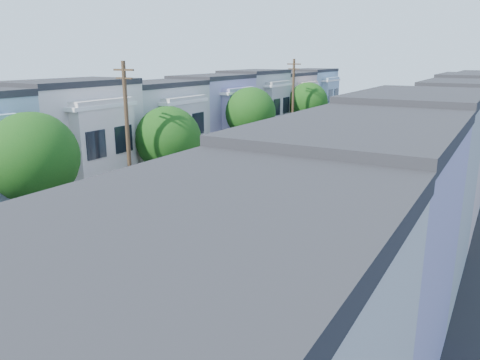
% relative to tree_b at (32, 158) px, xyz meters
% --- Properties ---
extents(ground, '(160.00, 160.00, 0.00)m').
position_rel_tree_b_xyz_m(ground, '(6.30, 5.04, -5.36)').
color(ground, black).
rests_on(ground, ground).
extents(road_slab, '(12.00, 70.00, 0.02)m').
position_rel_tree_b_xyz_m(road_slab, '(6.30, 20.04, -5.35)').
color(road_slab, black).
rests_on(road_slab, ground).
extents(curb_left, '(0.30, 70.00, 0.15)m').
position_rel_tree_b_xyz_m(curb_left, '(0.25, 20.04, -5.28)').
color(curb_left, gray).
rests_on(curb_left, ground).
extents(curb_right, '(0.30, 70.00, 0.15)m').
position_rel_tree_b_xyz_m(curb_right, '(12.35, 20.04, -5.28)').
color(curb_right, gray).
rests_on(curb_right, ground).
extents(sidewalk_left, '(2.60, 70.00, 0.15)m').
position_rel_tree_b_xyz_m(sidewalk_left, '(-1.05, 20.04, -5.28)').
color(sidewalk_left, gray).
rests_on(sidewalk_left, ground).
extents(sidewalk_right, '(2.60, 70.00, 0.15)m').
position_rel_tree_b_xyz_m(sidewalk_right, '(13.65, 20.04, -5.28)').
color(sidewalk_right, gray).
rests_on(sidewalk_right, ground).
extents(centerline, '(0.12, 70.00, 0.01)m').
position_rel_tree_b_xyz_m(centerline, '(6.30, 20.04, -5.36)').
color(centerline, gold).
rests_on(centerline, ground).
extents(townhouse_row_left, '(5.00, 70.00, 8.50)m').
position_rel_tree_b_xyz_m(townhouse_row_left, '(-4.85, 20.04, -5.36)').
color(townhouse_row_left, beige).
rests_on(townhouse_row_left, ground).
extents(townhouse_row_right, '(5.00, 70.00, 8.50)m').
position_rel_tree_b_xyz_m(townhouse_row_right, '(17.45, 20.04, -5.36)').
color(townhouse_row_right, beige).
rests_on(townhouse_row_right, ground).
extents(tree_b, '(4.70, 4.70, 7.73)m').
position_rel_tree_b_xyz_m(tree_b, '(0.00, 0.00, 0.00)').
color(tree_b, black).
rests_on(tree_b, ground).
extents(tree_c, '(4.70, 4.70, 7.04)m').
position_rel_tree_b_xyz_m(tree_c, '(0.00, 11.00, -0.69)').
color(tree_c, black).
rests_on(tree_c, ground).
extents(tree_d, '(4.70, 4.70, 7.70)m').
position_rel_tree_b_xyz_m(tree_d, '(0.00, 23.16, -0.03)').
color(tree_d, black).
rests_on(tree_d, ground).
extents(tree_e, '(4.70, 4.70, 7.50)m').
position_rel_tree_b_xyz_m(tree_e, '(0.00, 37.18, -0.23)').
color(tree_e, black).
rests_on(tree_e, ground).
extents(tree_far_r, '(2.99, 2.99, 5.34)m').
position_rel_tree_b_xyz_m(tree_far_r, '(13.20, 36.02, -1.56)').
color(tree_far_r, black).
rests_on(tree_far_r, ground).
extents(utility_pole_near, '(1.60, 0.26, 10.00)m').
position_rel_tree_b_xyz_m(utility_pole_near, '(0.00, 7.04, -0.20)').
color(utility_pole_near, '#42301E').
rests_on(utility_pole_near, ground).
extents(utility_pole_far, '(1.60, 0.26, 10.00)m').
position_rel_tree_b_xyz_m(utility_pole_far, '(0.00, 33.04, -0.20)').
color(utility_pole_far, '#42301E').
rests_on(utility_pole_far, ground).
extents(fedex_truck, '(2.55, 6.63, 3.18)m').
position_rel_tree_b_xyz_m(fedex_truck, '(8.05, 8.68, -3.58)').
color(fedex_truck, silver).
rests_on(fedex_truck, ground).
extents(lead_sedan, '(2.33, 4.79, 1.53)m').
position_rel_tree_b_xyz_m(lead_sedan, '(8.63, 19.94, -4.59)').
color(lead_sedan, black).
rests_on(lead_sedan, ground).
extents(parked_left_b, '(1.76, 4.10, 1.22)m').
position_rel_tree_b_xyz_m(parked_left_b, '(1.40, -2.76, -4.74)').
color(parked_left_b, black).
rests_on(parked_left_b, ground).
extents(parked_left_c, '(1.78, 3.95, 1.25)m').
position_rel_tree_b_xyz_m(parked_left_c, '(1.40, 5.32, -4.73)').
color(parked_left_c, '#A5A5A5').
rests_on(parked_left_c, ground).
extents(parked_left_d, '(2.73, 5.40, 1.46)m').
position_rel_tree_b_xyz_m(parked_left_d, '(1.40, 19.01, -4.62)').
color(parked_left_d, black).
rests_on(parked_left_d, ground).
extents(parked_right_a, '(2.11, 4.68, 1.48)m').
position_rel_tree_b_xyz_m(parked_right_a, '(11.20, -4.68, -4.62)').
color(parked_right_a, '#565C64').
rests_on(parked_right_a, ground).
extents(parked_right_b, '(2.08, 4.42, 1.22)m').
position_rel_tree_b_xyz_m(parked_right_b, '(11.20, 2.84, -4.75)').
color(parked_right_b, white).
rests_on(parked_right_b, ground).
extents(parked_right_c, '(2.46, 4.64, 1.24)m').
position_rel_tree_b_xyz_m(parked_right_c, '(11.20, 24.38, -4.73)').
color(parked_right_c, black).
rests_on(parked_right_c, ground).
extents(parked_right_d, '(2.68, 5.34, 1.54)m').
position_rel_tree_b_xyz_m(parked_right_d, '(11.20, 31.68, -4.58)').
color(parked_right_d, black).
rests_on(parked_right_d, ground).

